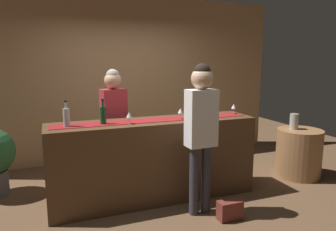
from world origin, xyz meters
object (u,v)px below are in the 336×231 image
Objects in this scene: wine_glass_mid_counter at (234,107)px; vase_on_side_table at (294,121)px; handbag at (230,210)px; wine_glass_far_end at (129,115)px; wine_glass_near_customer at (180,111)px; wine_bottle_amber at (196,109)px; bartender at (114,115)px; round_side_table at (299,153)px; customer_sipping at (201,122)px; wine_bottle_green at (103,115)px; wine_bottle_clear at (66,117)px.

wine_glass_mid_counter is 0.60× the size of vase_on_side_table.
handbag is (-0.58, -0.89, -1.04)m from wine_glass_mid_counter.
wine_glass_near_customer is at bearing 5.64° from wine_glass_far_end.
bartender is at bearing 148.19° from wine_bottle_amber.
round_side_table is (1.77, -0.02, -0.78)m from wine_bottle_amber.
wine_bottle_amber is at bearing -178.08° from vase_on_side_table.
wine_glass_far_end is at bearing -176.78° from vase_on_side_table.
wine_glass_mid_counter is at bearing 6.23° from wine_bottle_amber.
vase_on_side_table reaches higher than handbag.
customer_sipping is at bearing -32.94° from wine_glass_far_end.
wine_glass_near_customer is at bearing -1.79° from wine_bottle_green.
wine_bottle_amber is 0.41× the size of round_side_table.
wine_bottle_green is 1.22m from wine_bottle_amber.
wine_bottle_amber reaches higher than round_side_table.
handbag is at bearing -37.08° from wine_glass_far_end.
wine_bottle_green reaches higher than wine_glass_far_end.
handbag is (0.04, -0.82, -1.04)m from wine_bottle_amber.
wine_glass_mid_counter and wine_glass_far_end have the same top height.
wine_bottle_green is 2.10× the size of wine_glass_far_end.
wine_bottle_amber is at bearing 5.44° from wine_glass_near_customer.
vase_on_side_table is at bearing 0.96° from wine_bottle_green.
handbag is (0.25, -0.27, -0.99)m from customer_sipping.
vase_on_side_table is (3.34, 0.04, -0.29)m from wine_bottle_clear.
vase_on_side_table is (2.63, 0.15, -0.29)m from wine_glass_far_end.
customer_sipping is 1.05m from handbag.
bartender is at bearing 93.75° from wine_glass_far_end.
wine_bottle_amber is at bearing -0.44° from wine_bottle_clear.
wine_bottle_clear is at bearing 171.61° from wine_glass_far_end.
wine_glass_far_end is 0.71m from bartender.
customer_sipping reaches higher than wine_glass_near_customer.
handbag is at bearing -152.09° from vase_on_side_table.
wine_bottle_clear and wine_bottle_amber have the same top height.
wine_glass_far_end is at bearing -18.91° from wine_bottle_green.
bartender reaches higher than vase_on_side_table.
round_side_table is at bearing -0.45° from wine_bottle_green.
handbag is at bearing -26.57° from wine_bottle_clear.
wine_bottle_clear is at bearing 179.56° from wine_bottle_amber.
wine_bottle_clear is at bearing 155.64° from customer_sipping.
wine_bottle_green is 1.16m from customer_sipping.
wine_glass_near_customer is 0.98m from bartender.
handbag is (0.97, -0.73, -1.04)m from wine_glass_far_end.
wine_bottle_amber is 0.94m from wine_glass_far_end.
bartender is at bearing 125.39° from handbag.
wine_glass_far_end is (-0.69, -0.07, 0.00)m from wine_glass_near_customer.
wine_glass_near_customer is at bearing -1.44° from wine_bottle_clear.
wine_bottle_amber reaches higher than wine_glass_mid_counter.
bartender is at bearing 168.43° from vase_on_side_table.
wine_bottle_green is (0.41, -0.00, 0.00)m from wine_bottle_clear.
wine_bottle_amber is 2.10× the size of wine_glass_near_customer.
wine_glass_mid_counter is at bearing 57.13° from handbag.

